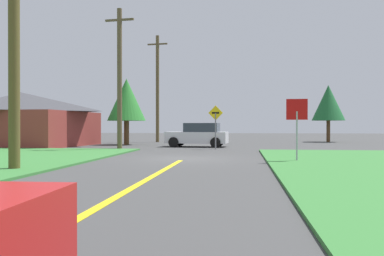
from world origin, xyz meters
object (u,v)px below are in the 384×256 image
Objects in this scene: utility_pole_far at (157,87)px; direction_sign at (216,122)px; oak_tree_left at (328,103)px; barn at (21,119)px; utility_pole_mid at (120,77)px; stop_sign at (297,117)px; car_approaching_junction at (198,135)px; utility_pole_near at (14,43)px; pine_tree_center at (126,100)px.

utility_pole_far is 3.49× the size of direction_sign.
direction_sign is at bearing -126.38° from oak_tree_left.
barn is at bearing -157.56° from oak_tree_left.
oak_tree_left is at bearing 42.36° from utility_pole_mid.
utility_pole_far is at bearing 42.03° from barn.
stop_sign is 21.14m from barn.
car_approaching_junction is at bearing 115.93° from direction_sign.
utility_pole_near reaches higher than car_approaching_junction.
utility_pole_near is (-4.30, -15.39, 3.31)m from car_approaching_junction.
utility_pole_near is 0.96× the size of utility_pole_mid.
oak_tree_left is at bearing 7.82° from utility_pole_far.
utility_pole_mid is at bearing -77.52° from pine_tree_center.
barn is (-8.51, 3.88, -2.42)m from utility_pole_mid.
utility_pole_far reaches higher than utility_pole_near.
barn is at bearing 155.46° from utility_pole_mid.
utility_pole_mid is 3.16× the size of direction_sign.
stop_sign is 0.30× the size of utility_pole_mid.
oak_tree_left is (14.83, 13.52, -0.90)m from utility_pole_mid.
utility_pole_mid is 6.38m from direction_sign.
stop_sign is 12.19m from utility_pole_mid.
pine_tree_center is 0.52× the size of barn.
pine_tree_center is at bearing -19.13° from car_approaching_junction.
utility_pole_far reaches higher than barn.
car_approaching_junction is 14.49m from oak_tree_left.
stop_sign is 17.51m from pine_tree_center.
utility_pole_mid reaches higher than stop_sign.
direction_sign is (5.66, 12.58, -2.46)m from utility_pole_near.
utility_pole_near is 14.01m from direction_sign.
car_approaching_junction is 0.46× the size of utility_pole_far.
pine_tree_center is at bearing 19.31° from barn.
oak_tree_left is at bearing 22.44° from barn.
utility_pole_near is at bearing -89.89° from utility_pole_mid.
barn is (-7.10, -2.49, -1.47)m from pine_tree_center.
utility_pole_far reaches higher than car_approaching_junction.
barn is at bearing -29.19° from stop_sign.
pine_tree_center reaches higher than barn.
pine_tree_center is (-1.43, 17.85, -0.73)m from utility_pole_near.
barn is at bearing 168.92° from direction_sign.
pine_tree_center is (-16.24, -7.15, -0.05)m from oak_tree_left.
direction_sign is 0.53× the size of pine_tree_center.
utility_pole_far is (-0.09, 11.48, 0.44)m from utility_pole_mid.
pine_tree_center is (-5.73, 2.46, 2.58)m from car_approaching_junction.
utility_pole_near is 22.96m from utility_pole_far.
car_approaching_junction is at bearing 74.40° from utility_pole_near.
utility_pole_far is (-0.11, 22.95, 0.67)m from utility_pole_near.
utility_pole_far is at bearing 90.43° from utility_pole_mid.
pine_tree_center is (-10.85, 13.65, 1.61)m from stop_sign.
utility_pole_far is at bearing 90.27° from utility_pole_near.
car_approaching_junction is 3.23m from direction_sign.
stop_sign is at bearing -63.07° from utility_pole_far.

